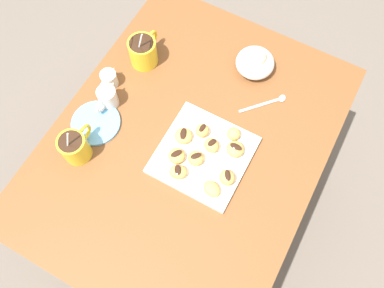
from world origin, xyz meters
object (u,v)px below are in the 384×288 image
(coffee_mug_yellow_right, at_px, (143,51))
(beignet_8, at_px, (234,134))
(coffee_mug_yellow_left, at_px, (75,146))
(saucer_sky_left, at_px, (96,123))
(beignet_4, at_px, (202,131))
(beignet_2, at_px, (178,172))
(beignet_5, at_px, (212,145))
(dining_table, at_px, (188,157))
(chocolate_sauce_pitcher, at_px, (109,79))
(beignet_3, at_px, (184,136))
(ice_cream_bowl, at_px, (255,62))
(beignet_6, at_px, (196,158))
(pastry_plate_square, at_px, (203,155))
(beignet_7, at_px, (212,189))
(beignet_1, at_px, (227,178))
(beignet_0, at_px, (235,149))
(beignet_9, at_px, (177,156))
(cream_pitcher_white, at_px, (108,96))

(coffee_mug_yellow_right, height_order, beignet_8, coffee_mug_yellow_right)
(coffee_mug_yellow_left, xyz_separation_m, saucer_sky_left, (0.11, 0.01, -0.05))
(beignet_4, bearing_deg, beignet_2, -179.99)
(beignet_5, bearing_deg, dining_table, 98.40)
(dining_table, relative_size, beignet_5, 21.53)
(coffee_mug_yellow_right, xyz_separation_m, chocolate_sauce_pitcher, (-0.13, 0.05, -0.02))
(beignet_3, xyz_separation_m, beignet_5, (0.01, -0.09, 0.01))
(chocolate_sauce_pitcher, xyz_separation_m, beignet_3, (-0.06, -0.31, 0.00))
(ice_cream_bowl, bearing_deg, coffee_mug_yellow_left, 147.50)
(coffee_mug_yellow_left, height_order, saucer_sky_left, coffee_mug_yellow_left)
(beignet_6, bearing_deg, beignet_5, -20.25)
(pastry_plate_square, xyz_separation_m, ice_cream_bowl, (0.36, -0.00, 0.03))
(ice_cream_bowl, relative_size, beignet_7, 2.29)
(beignet_2, bearing_deg, beignet_1, -68.68)
(dining_table, height_order, pastry_plate_square, pastry_plate_square)
(beignet_0, bearing_deg, coffee_mug_yellow_right, 68.91)
(beignet_1, xyz_separation_m, beignet_4, (0.10, 0.13, -0.00))
(pastry_plate_square, bearing_deg, dining_table, 74.57)
(beignet_5, relative_size, beignet_7, 0.87)
(beignet_3, bearing_deg, beignet_5, -83.53)
(beignet_4, distance_m, beignet_6, 0.09)
(beignet_9, bearing_deg, beignet_3, 12.04)
(beignet_0, height_order, beignet_8, beignet_0)
(beignet_2, bearing_deg, beignet_8, -25.21)
(coffee_mug_yellow_right, distance_m, beignet_5, 0.39)
(coffee_mug_yellow_left, distance_m, beignet_4, 0.38)
(beignet_2, distance_m, beignet_4, 0.15)
(cream_pitcher_white, bearing_deg, coffee_mug_yellow_right, -3.96)
(beignet_7, bearing_deg, beignet_2, 91.15)
(beignet_3, bearing_deg, coffee_mug_yellow_left, 126.46)
(cream_pitcher_white, xyz_separation_m, beignet_3, (-0.00, -0.27, -0.01))
(ice_cream_bowl, distance_m, beignet_4, 0.30)
(coffee_mug_yellow_right, distance_m, beignet_7, 0.51)
(chocolate_sauce_pitcher, height_order, beignet_3, chocolate_sauce_pitcher)
(pastry_plate_square, height_order, beignet_7, beignet_7)
(pastry_plate_square, xyz_separation_m, beignet_1, (-0.04, -0.10, 0.03))
(beignet_0, height_order, beignet_6, beignet_6)
(coffee_mug_yellow_right, distance_m, beignet_1, 0.50)
(pastry_plate_square, distance_m, beignet_8, 0.11)
(chocolate_sauce_pitcher, relative_size, beignet_5, 1.92)
(cream_pitcher_white, relative_size, beignet_9, 2.05)
(beignet_3, height_order, beignet_7, beignet_3)
(coffee_mug_yellow_left, distance_m, beignet_7, 0.42)
(coffee_mug_yellow_right, height_order, beignet_3, coffee_mug_yellow_right)
(coffee_mug_yellow_left, bearing_deg, coffee_mug_yellow_right, 0.00)
(beignet_2, height_order, beignet_5, beignet_5)
(pastry_plate_square, xyz_separation_m, beignet_2, (-0.09, 0.04, 0.03))
(beignet_4, height_order, beignet_7, beignet_4)
(saucer_sky_left, height_order, beignet_8, beignet_8)
(ice_cream_bowl, relative_size, beignet_2, 2.37)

